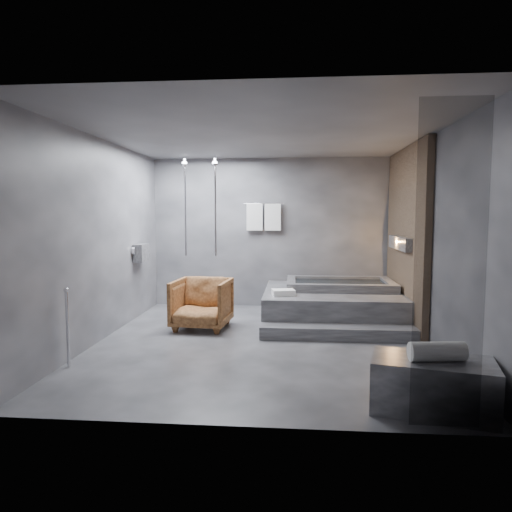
{
  "coord_description": "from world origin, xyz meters",
  "views": [
    {
      "loc": [
        0.44,
        -6.11,
        1.76
      ],
      "look_at": [
        -0.11,
        0.3,
        1.16
      ],
      "focal_mm": 32.0,
      "sensor_mm": 36.0,
      "label": 1
    }
  ],
  "objects": [
    {
      "name": "room",
      "position": [
        0.4,
        0.24,
        1.73
      ],
      "size": [
        5.0,
        5.04,
        2.82
      ],
      "color": "#313134",
      "rests_on": "ground"
    },
    {
      "name": "tub_deck",
      "position": [
        1.05,
        1.45,
        0.25
      ],
      "size": [
        2.2,
        2.0,
        0.5
      ],
      "primitive_type": "cube",
      "color": "#37373A",
      "rests_on": "ground"
    },
    {
      "name": "tub_step",
      "position": [
        1.05,
        0.27,
        0.09
      ],
      "size": [
        2.2,
        0.36,
        0.18
      ],
      "primitive_type": "cube",
      "color": "#37373A",
      "rests_on": "ground"
    },
    {
      "name": "concrete_bench",
      "position": [
        1.67,
        -2.05,
        0.24
      ],
      "size": [
        1.15,
        0.8,
        0.47
      ],
      "primitive_type": "cube",
      "rotation": [
        0.0,
        0.0,
        -0.23
      ],
      "color": "#38383B",
      "rests_on": "ground"
    },
    {
      "name": "driftwood_chair",
      "position": [
        -0.98,
        0.7,
        0.39
      ],
      "size": [
        0.9,
        0.92,
        0.77
      ],
      "primitive_type": "imported",
      "rotation": [
        0.0,
        0.0,
        -0.09
      ],
      "color": "#4D2913",
      "rests_on": "ground"
    },
    {
      "name": "rolled_towel",
      "position": [
        1.69,
        -2.09,
        0.56
      ],
      "size": [
        0.5,
        0.23,
        0.17
      ],
      "primitive_type": "cylinder",
      "rotation": [
        0.0,
        1.57,
        0.12
      ],
      "color": "white",
      "rests_on": "concrete_bench"
    },
    {
      "name": "deck_towel",
      "position": [
        0.26,
        0.89,
        0.55
      ],
      "size": [
        0.39,
        0.32,
        0.09
      ],
      "primitive_type": "cube",
      "rotation": [
        0.0,
        0.0,
        0.23
      ],
      "color": "white",
      "rests_on": "tub_deck"
    }
  ]
}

